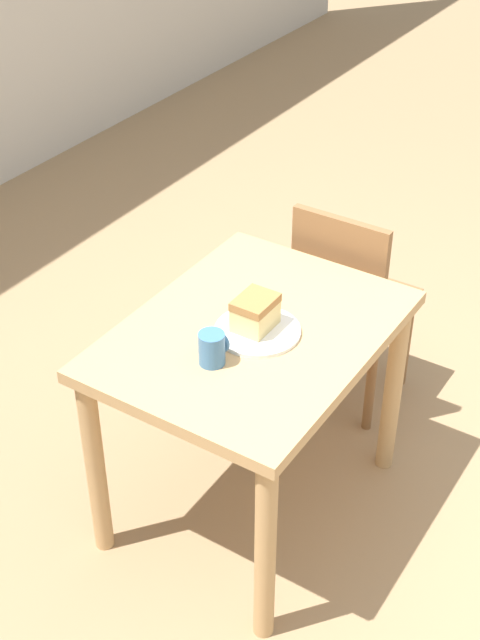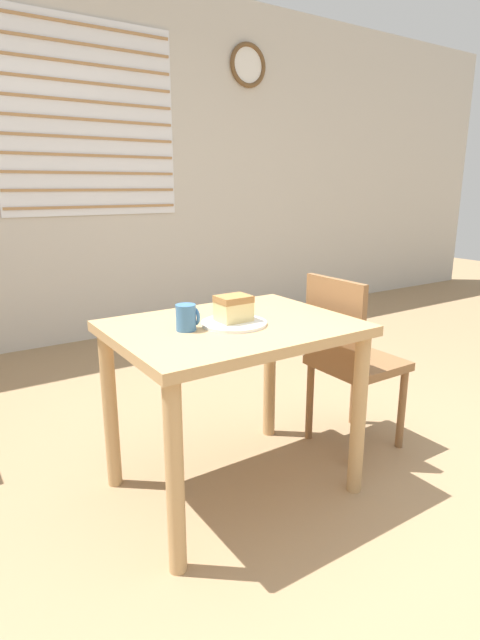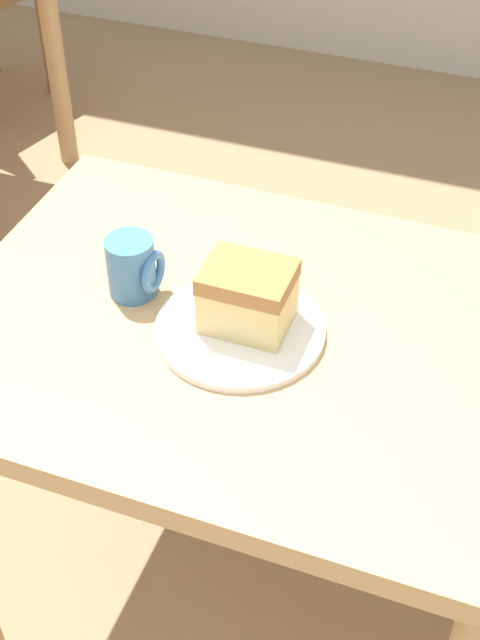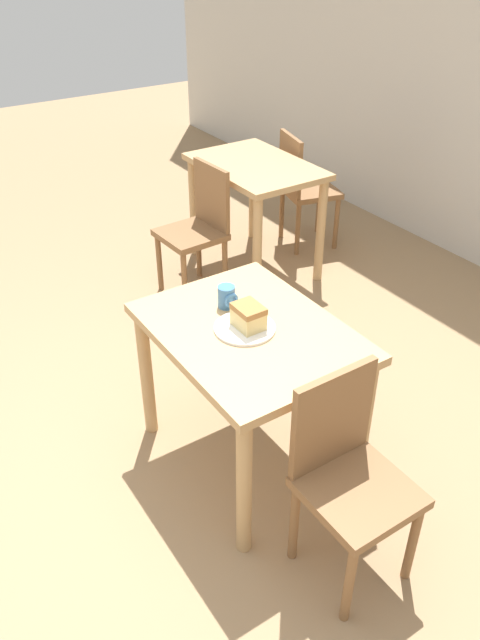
{
  "view_description": "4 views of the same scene",
  "coord_description": "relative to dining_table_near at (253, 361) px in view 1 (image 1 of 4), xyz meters",
  "views": [
    {
      "loc": [
        -1.93,
        -0.56,
        2.26
      ],
      "look_at": [
        -0.15,
        0.59,
        0.76
      ],
      "focal_mm": 50.0,
      "sensor_mm": 36.0,
      "label": 1
    },
    {
      "loc": [
        -1.13,
        -1.02,
        1.24
      ],
      "look_at": [
        -0.11,
        0.53,
        0.74
      ],
      "focal_mm": 28.0,
      "sensor_mm": 36.0,
      "label": 2
    },
    {
      "loc": [
        0.21,
        -0.38,
        1.62
      ],
      "look_at": [
        -0.13,
        0.54,
        0.75
      ],
      "focal_mm": 50.0,
      "sensor_mm": 36.0,
      "label": 3
    },
    {
      "loc": [
        1.62,
        -0.64,
        2.16
      ],
      "look_at": [
        -0.15,
        0.53,
        0.76
      ],
      "focal_mm": 35.0,
      "sensor_mm": 36.0,
      "label": 4
    }
  ],
  "objects": [
    {
      "name": "ground_plane",
      "position": [
        0.12,
        -0.56,
        -0.6
      ],
      "size": [
        14.0,
        14.0,
        0.0
      ],
      "primitive_type": "plane",
      "color": "#997A56"
    },
    {
      "name": "dining_table_near",
      "position": [
        0.0,
        0.0,
        0.0
      ],
      "size": [
        0.92,
        0.7,
        0.72
      ],
      "color": "tan",
      "rests_on": "ground_plane"
    },
    {
      "name": "chair_near_window",
      "position": [
        0.65,
        -0.01,
        -0.14
      ],
      "size": [
        0.37,
        0.37,
        0.85
      ],
      "rotation": [
        0.0,
        0.0,
        1.57
      ],
      "color": "brown",
      "rests_on": "ground_plane"
    },
    {
      "name": "plate",
      "position": [
        -0.01,
        -0.02,
        0.13
      ],
      "size": [
        0.25,
        0.25,
        0.01
      ],
      "color": "white",
      "rests_on": "dining_table_near"
    },
    {
      "name": "cake_slice",
      "position": [
        0.0,
        -0.01,
        0.18
      ],
      "size": [
        0.13,
        0.1,
        0.1
      ],
      "color": "#E0C67F",
      "rests_on": "plate"
    },
    {
      "name": "coffee_mug",
      "position": [
        -0.19,
        0.01,
        0.17
      ],
      "size": [
        0.08,
        0.08,
        0.1
      ],
      "color": "teal",
      "rests_on": "dining_table_near"
    }
  ]
}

